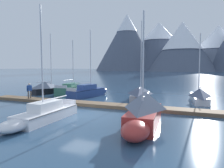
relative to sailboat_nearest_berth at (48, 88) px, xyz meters
name	(u,v)px	position (x,y,z in m)	size (l,w,h in m)	color
ground_plane	(80,115)	(11.46, -9.36, -0.83)	(700.00, 700.00, 0.00)	#2D4C6B
mountain_west_summit	(127,42)	(-54.21, 179.43, 28.92)	(64.68, 64.68, 58.19)	#4C566B
mountain_central_massif	(159,46)	(-26.10, 203.62, 25.95)	(90.70, 90.70, 51.75)	#424C60
mountain_shoulder_ridge	(182,45)	(1.31, 169.76, 22.48)	(59.47, 59.47, 43.47)	#4C566B
mountain_east_summit	(218,47)	(31.30, 197.83, 22.08)	(74.12, 74.12, 43.02)	slate
dock	(103,105)	(11.46, -5.36, -0.68)	(27.03, 2.77, 0.30)	brown
sailboat_nearest_berth	(48,88)	(0.00, 0.00, 0.00)	(2.45, 5.78, 8.46)	black
sailboat_second_berth	(73,89)	(3.13, 1.51, -0.19)	(2.75, 7.17, 7.49)	#336B56
sailboat_mid_dock_port	(90,91)	(6.70, 0.12, -0.21)	(2.76, 7.01, 8.47)	navy
sailboat_mid_dock_starboard	(42,114)	(10.09, -12.01, -0.31)	(1.97, 6.73, 7.91)	white
sailboat_far_berth	(140,93)	(13.34, 0.64, -0.09)	(3.34, 7.38, 9.16)	#93939E
sailboat_outer_slip	(144,111)	(16.76, -10.29, 0.16)	(2.41, 6.51, 7.04)	#B2332D
sailboat_end_of_dock	(199,95)	(19.70, 1.38, -0.11)	(2.35, 6.79, 7.40)	silver
person_on_dock	(29,90)	(2.68, -5.99, 0.43)	(0.34, 0.56, 1.69)	brown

